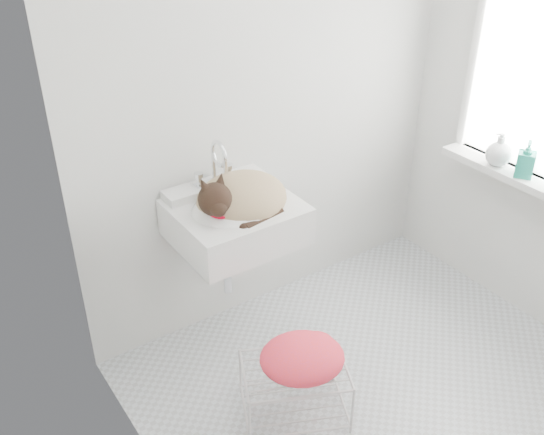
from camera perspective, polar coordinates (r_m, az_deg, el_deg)
floor at (r=3.21m, az=10.39°, el=-15.71°), size 2.20×2.00×0.02m
back_wall at (r=3.17m, az=-0.10°, el=11.39°), size 2.20×0.02×2.50m
left_wall at (r=1.90m, az=-10.63°, el=-3.51°), size 0.02×2.00×2.50m
windowsill at (r=3.50m, az=21.51°, el=3.59°), size 0.16×0.88×0.04m
sink at (r=2.95m, az=-3.43°, el=1.20°), size 0.59×0.51×0.23m
faucet at (r=3.02m, az=-5.29°, el=4.90°), size 0.21×0.15×0.21m
cat at (r=2.92m, az=-3.07°, el=1.81°), size 0.48×0.40×0.29m
wire_rack at (r=2.98m, az=2.08°, el=-15.47°), size 0.56×0.49×0.28m
towel at (r=2.86m, az=2.77°, el=-13.54°), size 0.47×0.42×0.16m
bottle_b at (r=3.46m, az=22.03°, el=3.57°), size 0.12×0.12×0.20m
bottle_c at (r=3.54m, az=19.93°, el=4.62°), size 0.19×0.19×0.18m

